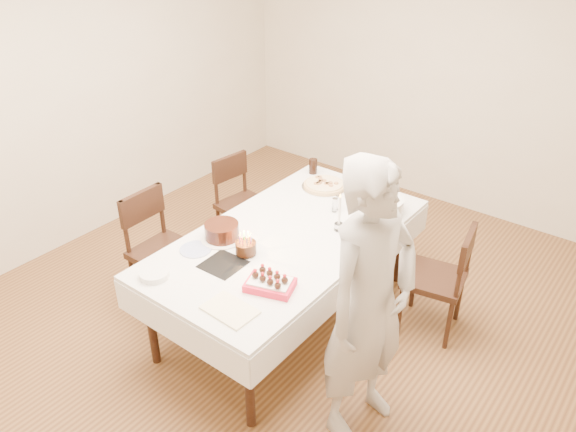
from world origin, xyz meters
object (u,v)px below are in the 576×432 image
Objects in this scene: chair_right_savory at (434,278)px; pizza_white at (324,185)px; pizza_pepperoni at (381,198)px; taper_candle at (339,212)px; chair_left_savory at (245,206)px; cola_glass at (313,166)px; person at (369,305)px; chair_left_dessert at (165,253)px; layer_cake at (222,231)px; dining_table at (288,277)px; pasta_bowl at (379,205)px; birthday_cake at (246,243)px; strawberry_box at (270,283)px.

chair_right_savory reaches higher than pizza_white.
taper_candle is (-0.02, -0.57, 0.13)m from pizza_pepperoni.
chair_left_savory is at bearing -165.25° from pizza_pepperoni.
chair_left_savory reaches higher than pizza_pepperoni.
chair_left_savory is 0.71m from cola_glass.
chair_right_savory is 0.50× the size of person.
chair_left_dessert is 0.64m from layer_cake.
person is at bearing -63.28° from pizza_pepperoni.
person reaches higher than chair_left_savory.
dining_table is 5.85× the size of pasta_bowl.
chair_right_savory is 1.40m from birthday_cake.
taper_candle reaches higher than cola_glass.
pasta_bowl is at bearing 68.04° from birthday_cake.
chair_left_dessert reaches higher than cola_glass.
person is at bearing -27.00° from dining_table.
person is at bearing 177.10° from chair_left_dessert.
layer_cake is at bearing -134.17° from taper_candle.
pasta_bowl is (0.56, -0.08, 0.04)m from pizza_white.
birthday_cake reaches higher than layer_cake.
birthday_cake is 0.50× the size of strawberry_box.
person reaches higher than layer_cake.
dining_table is 1.05m from chair_left_savory.
chair_left_dessert reaches higher than pasta_bowl.
person reaches higher than strawberry_box.
pizza_white is at bearing 54.17° from person.
strawberry_box is at bearing -69.05° from pizza_white.
person is 5.98× the size of taper_candle.
layer_cake is 0.67m from strawberry_box.
strawberry_box is (1.15, -0.13, 0.32)m from chair_left_dessert.
chair_left_savory is 2.86× the size of layer_cake.
pasta_bowl is 1.23× the size of taper_candle.
layer_cake is at bearing -96.37° from pizza_white.
pizza_pepperoni is at bearing 90.96° from strawberry_box.
birthday_cake reaches higher than cola_glass.
pizza_white is at bearing -155.36° from chair_left_savory.
cola_glass reaches higher than strawberry_box.
pizza_white and pizza_pepperoni have the same top height.
birthday_cake is (-1.01, 0.11, -0.05)m from person.
pasta_bowl reaches higher than layer_cake.
person is 5.74× the size of pizza_pepperoni.
pizza_white is (0.69, 0.22, 0.34)m from chair_left_savory.
chair_left_savory is 6.65× the size of cola_glass.
cola_glass is (0.46, 0.38, 0.38)m from chair_left_savory.
layer_cake is 2.11× the size of birthday_cake.
chair_left_dessert is (0.04, -0.97, 0.03)m from chair_left_savory.
pizza_white is at bearing 105.58° from dining_table.
taper_candle reaches higher than pasta_bowl.
birthday_cake is at bearing -176.77° from chair_left_dessert.
pizza_white is 0.49m from pizza_pepperoni.
strawberry_box is at bearing -27.61° from birthday_cake.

